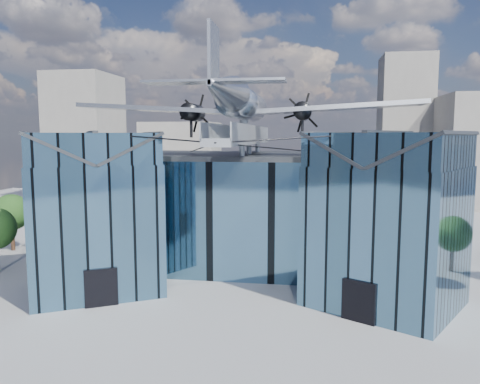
# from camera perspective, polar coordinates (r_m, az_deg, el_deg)

# --- Properties ---
(ground_plane) EXTENTS (120.00, 120.00, 0.00)m
(ground_plane) POSITION_cam_1_polar(r_m,az_deg,el_deg) (35.59, -0.52, -11.98)
(ground_plane) COLOR gray
(museum) EXTENTS (32.88, 24.50, 17.60)m
(museum) POSITION_cam_1_polar(r_m,az_deg,el_deg) (39.87, 0.86, -1.72)
(museum) COLOR #456E8D
(museum) RESTS_ON ground
(bg_towers) EXTENTS (77.00, 24.50, 26.00)m
(bg_towers) POSITION_cam_1_polar(r_m,az_deg,el_deg) (83.81, 6.22, 5.84)
(bg_towers) COLOR gray
(bg_towers) RESTS_ON ground
(tree_side_w) EXTENTS (4.78, 4.78, 5.70)m
(tree_side_w) POSITION_cam_1_polar(r_m,az_deg,el_deg) (52.09, -26.11, -2.26)
(tree_side_w) COLOR black
(tree_side_w) RESTS_ON ground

